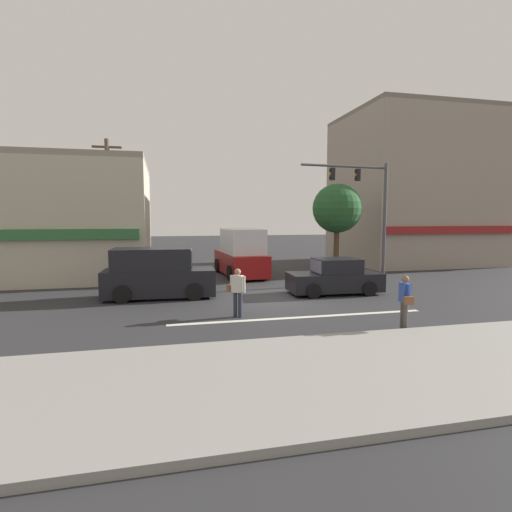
# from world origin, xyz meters

# --- Properties ---
(ground_plane) EXTENTS (120.00, 120.00, 0.00)m
(ground_plane) POSITION_xyz_m (0.00, 0.00, 0.00)
(ground_plane) COLOR #2B2B2D
(lane_marking_stripe) EXTENTS (9.00, 0.24, 0.01)m
(lane_marking_stripe) POSITION_xyz_m (0.00, -3.50, 0.00)
(lane_marking_stripe) COLOR silver
(lane_marking_stripe) RESTS_ON ground
(sidewalk_curb) EXTENTS (40.00, 5.00, 0.16)m
(sidewalk_curb) POSITION_xyz_m (0.00, -8.50, 0.08)
(sidewalk_curb) COLOR gray
(sidewalk_curb) RESTS_ON ground
(building_left_block) EXTENTS (10.77, 9.93, 6.62)m
(building_left_block) POSITION_xyz_m (-10.78, 9.32, 3.31)
(building_left_block) COLOR #B7AD99
(building_left_block) RESTS_ON ground
(building_right_corner) EXTENTS (10.29, 8.88, 11.00)m
(building_right_corner) POSITION_xyz_m (13.90, 10.70, 5.50)
(building_right_corner) COLOR gray
(building_right_corner) RESTS_ON ground
(street_tree) EXTENTS (2.91, 2.91, 5.40)m
(street_tree) POSITION_xyz_m (5.56, 5.92, 3.92)
(street_tree) COLOR #4C3823
(street_tree) RESTS_ON ground
(utility_pole_near_left) EXTENTS (1.40, 0.22, 7.27)m
(utility_pole_near_left) POSITION_xyz_m (-7.14, 5.14, 3.78)
(utility_pole_near_left) COLOR brown
(utility_pole_near_left) RESTS_ON ground
(traffic_light_mast) EXTENTS (4.88, 0.53, 6.20)m
(traffic_light_mast) POSITION_xyz_m (5.85, 2.70, 4.18)
(traffic_light_mast) COLOR #47474C
(traffic_light_mast) RESTS_ON ground
(sedan_crossing_rightbound) EXTENTS (4.16, 2.00, 1.58)m
(sedan_crossing_rightbound) POSITION_xyz_m (2.91, 0.24, 0.71)
(sedan_crossing_rightbound) COLOR black
(sedan_crossing_rightbound) RESTS_ON ground
(box_truck_approaching_near) EXTENTS (2.50, 5.71, 2.75)m
(box_truck_approaching_near) POSITION_xyz_m (-0.12, 6.61, 1.25)
(box_truck_approaching_near) COLOR maroon
(box_truck_approaching_near) RESTS_ON ground
(van_crossing_center) EXTENTS (4.67, 2.19, 2.11)m
(van_crossing_center) POSITION_xyz_m (-4.80, 1.13, 1.01)
(van_crossing_center) COLOR black
(van_crossing_center) RESTS_ON ground
(pedestrian_foreground_with_bag) EXTENTS (0.36, 0.67, 1.67)m
(pedestrian_foreground_with_bag) POSITION_xyz_m (2.49, -5.69, 0.95)
(pedestrian_foreground_with_bag) COLOR #4C4742
(pedestrian_foreground_with_bag) RESTS_ON ground
(pedestrian_mid_crossing) EXTENTS (0.60, 0.56, 1.67)m
(pedestrian_mid_crossing) POSITION_xyz_m (-2.11, -2.94, 0.95)
(pedestrian_mid_crossing) COLOR #232838
(pedestrian_mid_crossing) RESTS_ON ground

